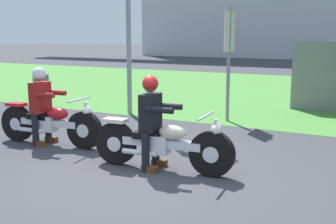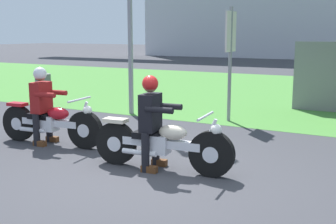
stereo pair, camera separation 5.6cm
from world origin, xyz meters
TOP-DOWN VIEW (x-y plane):
  - ground at (0.00, 0.00)m, footprint 120.00×120.00m
  - grass_verge at (0.00, 9.78)m, footprint 60.00×12.00m
  - motorcycle_lead at (0.08, 0.39)m, footprint 2.22×0.66m
  - rider_lead at (-0.09, 0.37)m, footprint 0.58×0.49m
  - motorcycle_follow at (-2.44, 0.73)m, footprint 2.17×0.66m
  - rider_follow at (-2.61, 0.71)m, footprint 0.58×0.49m
  - trash_can at (-6.06, 4.25)m, footprint 0.45×0.45m
  - sign_banner at (-0.35, 4.32)m, footprint 0.08×0.60m

SIDE VIEW (x-z plane):
  - ground at x=0.00m, z-range 0.00..0.00m
  - grass_verge at x=0.00m, z-range 0.00..0.01m
  - motorcycle_lead at x=0.08m, z-range -0.04..0.85m
  - motorcycle_follow at x=-2.44m, z-range -0.04..0.85m
  - trash_can at x=-6.06m, z-range 0.00..0.85m
  - rider_lead at x=-0.09m, z-range 0.12..1.53m
  - rider_follow at x=-2.61m, z-range 0.12..1.54m
  - sign_banner at x=-0.35m, z-range 0.42..3.02m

